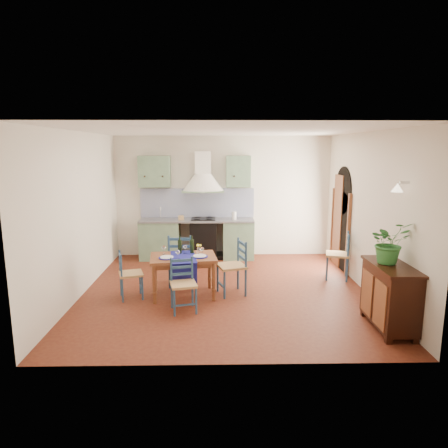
% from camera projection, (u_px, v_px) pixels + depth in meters
% --- Properties ---
extents(floor, '(5.00, 5.00, 0.00)m').
position_uv_depth(floor, '(225.00, 291.00, 7.16)').
color(floor, '#47160F').
rests_on(floor, ground).
extents(back_wall, '(5.00, 0.96, 2.80)m').
position_uv_depth(back_wall, '(203.00, 213.00, 9.21)').
color(back_wall, silver).
rests_on(back_wall, ground).
extents(right_wall, '(0.26, 5.00, 2.80)m').
position_uv_depth(right_wall, '(362.00, 214.00, 7.23)').
color(right_wall, silver).
rests_on(right_wall, ground).
extents(left_wall, '(0.04, 5.00, 2.80)m').
position_uv_depth(left_wall, '(80.00, 214.00, 6.85)').
color(left_wall, silver).
rests_on(left_wall, ground).
extents(ceiling, '(5.00, 5.00, 0.01)m').
position_uv_depth(ceiling, '(225.00, 130.00, 6.64)').
color(ceiling, white).
rests_on(ceiling, back_wall).
extents(dining_table, '(1.19, 0.92, 1.02)m').
position_uv_depth(dining_table, '(183.00, 261.00, 6.81)').
color(dining_table, brown).
rests_on(dining_table, ground).
extents(chair_near, '(0.47, 0.47, 0.83)m').
position_uv_depth(chair_near, '(183.00, 284.00, 6.21)').
color(chair_near, navy).
rests_on(chair_near, ground).
extents(chair_far, '(0.47, 0.47, 0.98)m').
position_uv_depth(chair_far, '(181.00, 259.00, 7.35)').
color(chair_far, navy).
rests_on(chair_far, ground).
extents(chair_left, '(0.48, 0.48, 0.81)m').
position_uv_depth(chair_left, '(129.00, 274.00, 6.73)').
color(chair_left, navy).
rests_on(chair_left, ground).
extents(chair_right, '(0.56, 0.56, 0.96)m').
position_uv_depth(chair_right, '(233.00, 266.00, 6.92)').
color(chair_right, navy).
rests_on(chair_right, ground).
extents(chair_spare, '(0.53, 0.53, 0.92)m').
position_uv_depth(chair_spare, '(339.00, 255.00, 7.74)').
color(chair_spare, navy).
rests_on(chair_spare, ground).
extents(sideboard, '(0.50, 1.05, 0.94)m').
position_uv_depth(sideboard, '(390.00, 294.00, 5.56)').
color(sideboard, black).
rests_on(sideboard, ground).
extents(potted_plant, '(0.62, 0.56, 0.59)m').
position_uv_depth(potted_plant, '(389.00, 242.00, 5.51)').
color(potted_plant, '#2A6E2F').
rests_on(potted_plant, sideboard).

